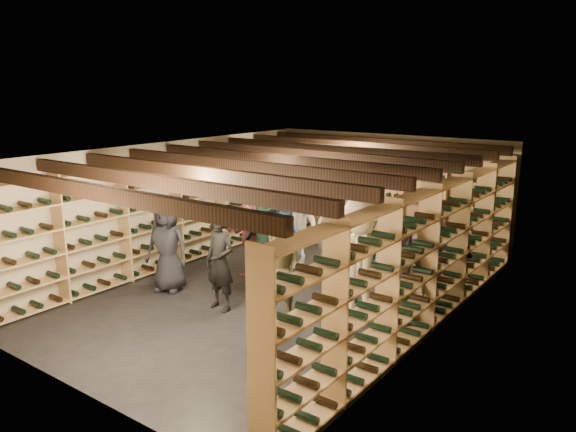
# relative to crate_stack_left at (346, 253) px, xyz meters

# --- Properties ---
(ground) EXTENTS (8.00, 8.00, 0.00)m
(ground) POSITION_rel_crate_stack_left_xyz_m (-0.31, -1.61, -0.34)
(ground) COLOR black
(ground) RESTS_ON ground
(walls) EXTENTS (5.52, 8.02, 2.40)m
(walls) POSITION_rel_crate_stack_left_xyz_m (-0.31, -1.61, 0.86)
(walls) COLOR #C4B898
(walls) RESTS_ON ground
(ceiling) EXTENTS (5.50, 8.00, 0.01)m
(ceiling) POSITION_rel_crate_stack_left_xyz_m (-0.31, -1.61, 2.06)
(ceiling) COLOR beige
(ceiling) RESTS_ON walls
(ceiling_joists) EXTENTS (5.40, 7.12, 0.18)m
(ceiling_joists) POSITION_rel_crate_stack_left_xyz_m (-0.31, -1.61, 1.92)
(ceiling_joists) COLOR black
(ceiling_joists) RESTS_ON ground
(wine_rack_left) EXTENTS (0.32, 7.50, 2.15)m
(wine_rack_left) POSITION_rel_crate_stack_left_xyz_m (-2.88, -1.61, 0.74)
(wine_rack_left) COLOR tan
(wine_rack_left) RESTS_ON ground
(wine_rack_right) EXTENTS (0.32, 7.50, 2.15)m
(wine_rack_right) POSITION_rel_crate_stack_left_xyz_m (2.26, -1.61, 0.74)
(wine_rack_right) COLOR tan
(wine_rack_right) RESTS_ON ground
(wine_rack_back) EXTENTS (4.70, 0.30, 2.15)m
(wine_rack_back) POSITION_rel_crate_stack_left_xyz_m (-0.31, 2.22, 0.73)
(wine_rack_back) COLOR tan
(wine_rack_back) RESTS_ON ground
(crate_stack_left) EXTENTS (0.57, 0.45, 0.68)m
(crate_stack_left) POSITION_rel_crate_stack_left_xyz_m (0.00, 0.00, 0.00)
(crate_stack_left) COLOR tan
(crate_stack_left) RESTS_ON ground
(crate_stack_right) EXTENTS (0.53, 0.37, 0.34)m
(crate_stack_right) POSITION_rel_crate_stack_left_xyz_m (-0.50, 0.60, -0.17)
(crate_stack_right) COLOR tan
(crate_stack_right) RESTS_ON ground
(crate_loose) EXTENTS (0.55, 0.41, 0.17)m
(crate_loose) POSITION_rel_crate_stack_left_xyz_m (-0.41, 0.31, -0.25)
(crate_loose) COLOR tan
(crate_loose) RESTS_ON ground
(person_0) EXTENTS (0.88, 0.70, 1.56)m
(person_0) POSITION_rel_crate_stack_left_xyz_m (-1.90, -2.75, 0.44)
(person_0) COLOR black
(person_0) RESTS_ON ground
(person_1) EXTENTS (0.60, 0.42, 1.57)m
(person_1) POSITION_rel_crate_stack_left_xyz_m (-0.60, -2.84, 0.44)
(person_1) COLOR black
(person_1) RESTS_ON ground
(person_2) EXTENTS (0.82, 0.67, 1.60)m
(person_2) POSITION_rel_crate_stack_left_xyz_m (0.45, -2.69, 0.46)
(person_2) COLOR brown
(person_2) RESTS_ON ground
(person_3) EXTENTS (1.39, 1.13, 1.88)m
(person_3) POSITION_rel_crate_stack_left_xyz_m (1.36, -1.95, 0.60)
(person_3) COLOR beige
(person_3) RESTS_ON ground
(person_4) EXTENTS (0.97, 0.64, 1.53)m
(person_4) POSITION_rel_crate_stack_left_xyz_m (1.08, -1.48, 0.43)
(person_4) COLOR #146986
(person_4) RESTS_ON ground
(person_5) EXTENTS (1.49, 1.01, 1.54)m
(person_5) POSITION_rel_crate_stack_left_xyz_m (-1.10, -1.47, 0.43)
(person_5) COLOR brown
(person_5) RESTS_ON ground
(person_6) EXTENTS (0.85, 0.69, 1.51)m
(person_6) POSITION_rel_crate_stack_left_xyz_m (-0.60, -1.20, 0.42)
(person_6) COLOR #192A44
(person_6) RESTS_ON ground
(person_7) EXTENTS (0.69, 0.49, 1.80)m
(person_7) POSITION_rel_crate_stack_left_xyz_m (-0.01, -0.49, 0.56)
(person_7) COLOR gray
(person_7) RESTS_ON ground
(person_8) EXTENTS (0.89, 0.81, 1.50)m
(person_8) POSITION_rel_crate_stack_left_xyz_m (0.66, -0.97, 0.41)
(person_8) COLOR #3E251A
(person_8) RESTS_ON ground
(person_9) EXTENTS (1.18, 0.73, 1.77)m
(person_9) POSITION_rel_crate_stack_left_xyz_m (-0.97, -0.31, 0.55)
(person_9) COLOR #A5A095
(person_9) RESTS_ON ground
(person_10) EXTENTS (0.97, 0.54, 1.57)m
(person_10) POSITION_rel_crate_stack_left_xyz_m (-0.61, -1.75, 0.44)
(person_10) COLOR #214538
(person_10) RESTS_ON ground
(person_11) EXTENTS (1.44, 0.72, 1.48)m
(person_11) POSITION_rel_crate_stack_left_xyz_m (1.79, -0.31, 0.40)
(person_11) COLOR #8F679B
(person_11) RESTS_ON ground
(person_12) EXTENTS (0.95, 0.80, 1.67)m
(person_12) POSITION_rel_crate_stack_left_xyz_m (1.87, -1.74, 0.49)
(person_12) COLOR #35353A
(person_12) RESTS_ON ground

